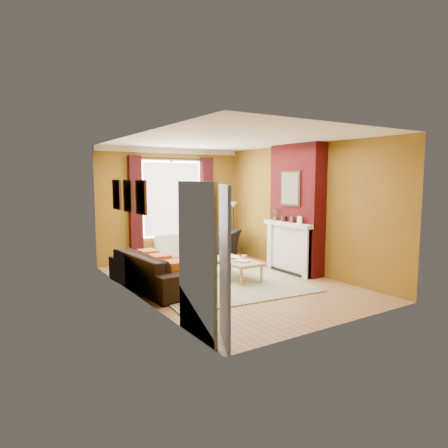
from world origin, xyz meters
The scene contains 12 objects.
ground centered at (0.00, 0.00, 0.00)m, with size 5.50×5.50×0.00m, color #8D6340.
room_walls centered at (0.63, 0.28, 1.38)m, with size 3.82×5.54×2.83m.
striped_rug centered at (-0.10, 0.62, 0.01)m, with size 3.22×4.21×0.02m.
sofa centered at (-1.42, 0.46, 0.34)m, with size 2.33×0.91×0.68m, color black.
armchair centered at (0.92, 2.05, 0.37)m, with size 1.15×1.00×0.75m, color black.
coffee_table centered at (0.23, 0.17, 0.36)m, with size 0.62×1.22×0.40m.
wicker_stool centered at (0.29, 1.85, 0.22)m, with size 0.43×0.43×0.43m.
floor_lamp centered at (1.55, 2.23, 1.14)m, with size 0.24×0.24×1.45m.
book_a centered at (0.14, -0.08, 0.42)m, with size 0.23×0.30×0.03m, color #999999.
book_b centered at (0.25, 0.43, 0.41)m, with size 0.21×0.29×0.02m, color #999999.
mug centered at (0.38, 0.07, 0.46)m, with size 0.11×0.11×0.10m, color #999999.
tv_remote centered at (0.22, 0.20, 0.41)m, with size 0.07×0.16×0.02m.
Camera 1 is at (-4.28, -6.48, 2.07)m, focal length 32.00 mm.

